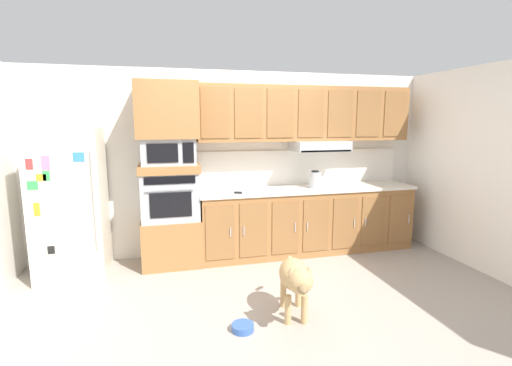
# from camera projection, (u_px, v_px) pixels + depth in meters

# --- Properties ---
(ground_plane) EXTENTS (9.60, 9.60, 0.00)m
(ground_plane) POSITION_uv_depth(u_px,v_px,m) (255.00, 279.00, 4.33)
(ground_plane) COLOR #9E9389
(back_kitchen_wall) EXTENTS (6.20, 0.12, 2.50)m
(back_kitchen_wall) POSITION_uv_depth(u_px,v_px,m) (236.00, 163.00, 5.19)
(back_kitchen_wall) COLOR silver
(back_kitchen_wall) RESTS_ON ground
(side_panel_right) EXTENTS (0.12, 7.10, 2.50)m
(side_panel_right) POSITION_uv_depth(u_px,v_px,m) (464.00, 166.00, 4.80)
(side_panel_right) COLOR white
(side_panel_right) RESTS_ON ground
(refrigerator) EXTENTS (0.76, 0.73, 1.76)m
(refrigerator) POSITION_uv_depth(u_px,v_px,m) (70.00, 203.00, 4.33)
(refrigerator) COLOR silver
(refrigerator) RESTS_ON ground
(oven_base_cabinet) EXTENTS (0.74, 0.62, 0.60)m
(oven_base_cabinet) POSITION_uv_depth(u_px,v_px,m) (172.00, 241.00, 4.78)
(oven_base_cabinet) COLOR #996638
(oven_base_cabinet) RESTS_ON ground
(built_in_oven) EXTENTS (0.70, 0.62, 0.60)m
(built_in_oven) POSITION_uv_depth(u_px,v_px,m) (170.00, 195.00, 4.67)
(built_in_oven) COLOR #A8AAAF
(built_in_oven) RESTS_ON oven_base_cabinet
(appliance_mid_shelf) EXTENTS (0.74, 0.62, 0.10)m
(appliance_mid_shelf) POSITION_uv_depth(u_px,v_px,m) (169.00, 168.00, 4.62)
(appliance_mid_shelf) COLOR #996638
(appliance_mid_shelf) RESTS_ON built_in_oven
(microwave) EXTENTS (0.64, 0.54, 0.32)m
(microwave) POSITION_uv_depth(u_px,v_px,m) (168.00, 151.00, 4.58)
(microwave) COLOR #A8AAAF
(microwave) RESTS_ON appliance_mid_shelf
(appliance_upper_cabinet) EXTENTS (0.74, 0.62, 0.68)m
(appliance_upper_cabinet) POSITION_uv_depth(u_px,v_px,m) (167.00, 110.00, 4.50)
(appliance_upper_cabinet) COLOR #996638
(appliance_upper_cabinet) RESTS_ON microwave
(lower_cabinet_run) EXTENTS (3.00, 0.63, 0.88)m
(lower_cabinet_run) POSITION_uv_depth(u_px,v_px,m) (307.00, 221.00, 5.20)
(lower_cabinet_run) COLOR #996638
(lower_cabinet_run) RESTS_ON ground
(countertop_slab) EXTENTS (3.04, 0.64, 0.04)m
(countertop_slab) POSITION_uv_depth(u_px,v_px,m) (308.00, 189.00, 5.13)
(countertop_slab) COLOR silver
(countertop_slab) RESTS_ON lower_cabinet_run
(backsplash_panel) EXTENTS (3.04, 0.02, 0.50)m
(backsplash_panel) POSITION_uv_depth(u_px,v_px,m) (301.00, 167.00, 5.36)
(backsplash_panel) COLOR white
(backsplash_panel) RESTS_ON countertop_slab
(upper_cabinet_with_hood) EXTENTS (3.00, 0.48, 0.88)m
(upper_cabinet_with_hood) POSITION_uv_depth(u_px,v_px,m) (307.00, 116.00, 5.08)
(upper_cabinet_with_hood) COLOR #996638
(upper_cabinet_with_hood) RESTS_ON backsplash_panel
(screwdriver) EXTENTS (0.16, 0.16, 0.03)m
(screwdriver) POSITION_uv_depth(u_px,v_px,m) (238.00, 192.00, 4.69)
(screwdriver) COLOR black
(screwdriver) RESTS_ON countertop_slab
(electric_kettle) EXTENTS (0.17, 0.17, 0.24)m
(electric_kettle) POSITION_uv_depth(u_px,v_px,m) (315.00, 180.00, 5.08)
(electric_kettle) COLOR #A8AAAF
(electric_kettle) RESTS_ON countertop_slab
(dog) EXTENTS (0.36, 0.87, 0.62)m
(dog) POSITION_uv_depth(u_px,v_px,m) (295.00, 278.00, 3.39)
(dog) COLOR tan
(dog) RESTS_ON ground
(dog_food_bowl) EXTENTS (0.20, 0.20, 0.06)m
(dog_food_bowl) POSITION_uv_depth(u_px,v_px,m) (243.00, 327.00, 3.26)
(dog_food_bowl) COLOR #3359A5
(dog_food_bowl) RESTS_ON ground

